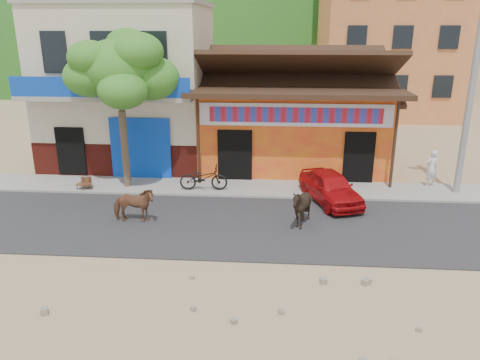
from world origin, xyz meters
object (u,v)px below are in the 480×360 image
(scooter, at_px, (204,178))
(red_car, at_px, (330,187))
(pedestrian, at_px, (432,168))
(cow_tan, at_px, (134,205))
(tree, at_px, (122,111))
(cow_dark, at_px, (301,207))
(cafe_chair_right, at_px, (86,179))
(cafe_chair_left, at_px, (82,179))
(utility_pole, at_px, (472,87))

(scooter, bearing_deg, red_car, -102.23)
(red_car, distance_m, pedestrian, 4.54)
(cow_tan, height_order, scooter, cow_tan)
(tree, xyz_separation_m, pedestrian, (12.00, 0.86, -2.27))
(tree, bearing_deg, cow_dark, -26.18)
(scooter, height_order, cafe_chair_right, scooter)
(cow_tan, distance_m, cafe_chair_left, 4.06)
(cafe_chair_left, distance_m, cafe_chair_right, 0.15)
(cow_tan, distance_m, scooter, 3.60)
(tree, height_order, cafe_chair_right, tree)
(utility_pole, relative_size, cafe_chair_right, 9.75)
(cow_tan, xyz_separation_m, red_car, (6.61, 2.35, -0.02))
(tree, distance_m, cow_tan, 4.36)
(scooter, bearing_deg, cow_dark, -133.53)
(utility_pole, relative_size, pedestrian, 5.44)
(cow_tan, bearing_deg, pedestrian, -71.94)
(pedestrian, bearing_deg, utility_pole, 118.77)
(utility_pole, distance_m, cow_dark, 7.82)
(red_car, bearing_deg, cow_tan, -179.81)
(cafe_chair_left, bearing_deg, cow_tan, -22.84)
(red_car, distance_m, cafe_chair_right, 9.36)
(utility_pole, bearing_deg, cafe_chair_left, -177.22)
(cafe_chair_left, height_order, cafe_chair_right, cafe_chair_right)
(cafe_chair_right, bearing_deg, tree, -3.49)
(pedestrian, bearing_deg, tree, -17.31)
(cow_dark, bearing_deg, cafe_chair_left, -136.50)
(tree, height_order, cow_tan, tree)
(scooter, bearing_deg, cafe_chair_right, 89.35)
(red_car, distance_m, cafe_chair_left, 9.51)
(cow_dark, height_order, red_car, cow_dark)
(tree, relative_size, scooter, 3.26)
(red_car, xyz_separation_m, pedestrian, (4.13, 1.86, 0.24))
(utility_pole, xyz_separation_m, cow_dark, (-6.10, -3.49, -3.42))
(tree, distance_m, utility_pole, 12.84)
(pedestrian, height_order, cafe_chair_right, pedestrian)
(cafe_chair_left, bearing_deg, red_car, 18.80)
(cow_tan, distance_m, pedestrian, 11.54)
(cafe_chair_right, bearing_deg, cafe_chair_left, 171.03)
(tree, distance_m, pedestrian, 12.25)
(tree, relative_size, pedestrian, 4.08)
(utility_pole, bearing_deg, tree, -179.10)
(cafe_chair_right, bearing_deg, scooter, -18.38)
(cow_tan, distance_m, cafe_chair_right, 3.98)
(pedestrian, bearing_deg, cafe_chair_left, -15.71)
(tree, height_order, utility_pole, utility_pole)
(pedestrian, height_order, cafe_chair_left, pedestrian)
(cow_dark, distance_m, cafe_chair_left, 8.78)
(utility_pole, relative_size, scooter, 4.34)
(cafe_chair_right, bearing_deg, utility_pole, -18.39)
(red_car, bearing_deg, cafe_chair_left, 157.60)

